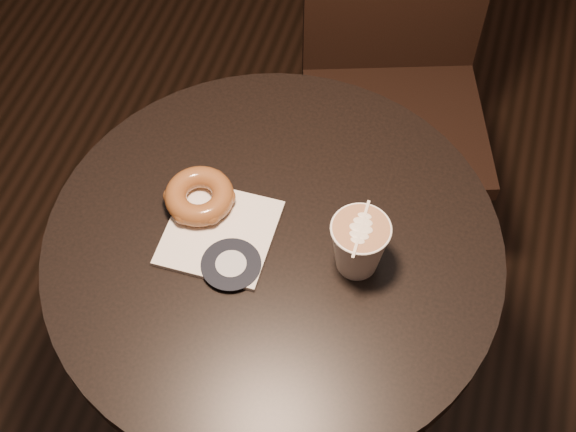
{
  "coord_description": "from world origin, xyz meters",
  "views": [
    {
      "loc": [
        0.2,
        -0.61,
        1.78
      ],
      "look_at": [
        0.01,
        0.03,
        0.79
      ],
      "focal_mm": 50.0,
      "sensor_mm": 36.0,
      "label": 1
    }
  ],
  "objects": [
    {
      "name": "pastry_bag",
      "position": [
        -0.08,
        -0.01,
        0.75
      ],
      "size": [
        0.16,
        0.16,
        0.01
      ],
      "primitive_type": "cube",
      "rotation": [
        0.0,
        0.0,
        0.0
      ],
      "color": "white",
      "rests_on": "cafe_table"
    },
    {
      "name": "chair",
      "position": [
        0.08,
        0.63,
        0.54
      ],
      "size": [
        0.49,
        0.49,
        0.97
      ],
      "rotation": [
        0.0,
        0.0,
        0.32
      ],
      "color": "black",
      "rests_on": "ground"
    },
    {
      "name": "doughnut",
      "position": [
        -0.13,
        0.03,
        0.78
      ],
      "size": [
        0.11,
        0.11,
        0.03
      ],
      "primitive_type": "torus",
      "color": "brown",
      "rests_on": "pastry_bag"
    },
    {
      "name": "cafe_table",
      "position": [
        0.0,
        0.0,
        0.55
      ],
      "size": [
        0.7,
        0.7,
        0.75
      ],
      "color": "black",
      "rests_on": "ground"
    },
    {
      "name": "latte_cup",
      "position": [
        0.13,
        -0.0,
        0.8
      ],
      "size": [
        0.09,
        0.09,
        0.1
      ],
      "primitive_type": null,
      "color": "white",
      "rests_on": "cafe_table"
    }
  ]
}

